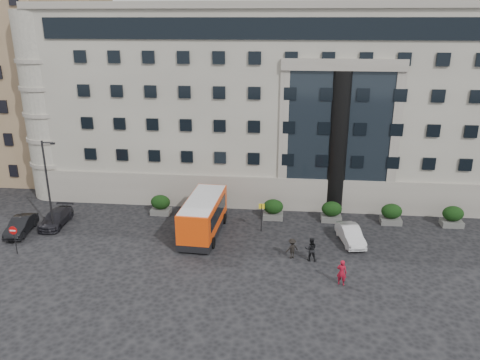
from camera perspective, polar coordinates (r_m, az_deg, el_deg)
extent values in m
plane|color=black|center=(36.46, -6.66, -9.17)|extent=(120.00, 120.00, 0.00)
cube|color=gray|center=(53.95, 4.40, 10.28)|extent=(44.00, 24.00, 18.00)
cylinder|color=black|center=(43.19, 11.83, 4.34)|extent=(1.80, 1.80, 13.00)
cube|color=#896E4F|center=(60.60, -25.83, 10.39)|extent=(14.00, 14.00, 20.00)
cube|color=brown|center=(77.64, -21.01, 13.26)|extent=(13.00, 13.00, 22.00)
cube|color=#565654|center=(44.11, -9.60, -3.79)|extent=(1.80, 1.20, 0.50)
ellipsoid|color=black|center=(43.77, -9.67, -2.67)|extent=(1.80, 1.26, 1.34)
cube|color=#565654|center=(43.05, -2.90, -4.11)|extent=(1.80, 1.20, 0.50)
ellipsoid|color=black|center=(42.70, -2.92, -2.98)|extent=(1.80, 1.26, 1.34)
cube|color=#565654|center=(42.61, 4.05, -4.39)|extent=(1.80, 1.20, 0.50)
ellipsoid|color=black|center=(42.26, 4.08, -3.25)|extent=(1.80, 1.26, 1.34)
cube|color=#565654|center=(42.80, 11.04, -4.61)|extent=(1.80, 1.20, 0.50)
ellipsoid|color=black|center=(42.45, 11.12, -3.47)|extent=(1.80, 1.26, 1.34)
cube|color=#565654|center=(43.61, 17.88, -4.75)|extent=(1.80, 1.20, 0.50)
ellipsoid|color=black|center=(43.26, 18.00, -3.64)|extent=(1.80, 1.26, 1.34)
cube|color=#565654|center=(45.01, 24.38, -4.83)|extent=(1.80, 1.20, 0.50)
ellipsoid|color=black|center=(44.68, 24.54, -3.75)|extent=(1.80, 1.26, 1.34)
cylinder|color=#262628|center=(41.57, -22.34, -0.90)|extent=(0.16, 0.16, 8.00)
cylinder|color=#262628|center=(40.30, -22.45, 4.23)|extent=(0.90, 0.12, 0.12)
cube|color=black|center=(40.11, -21.87, 4.16)|extent=(0.35, 0.18, 0.14)
cylinder|color=#262628|center=(39.68, 2.63, -4.62)|extent=(0.08, 0.08, 2.50)
cube|color=yellow|center=(39.27, 2.65, -3.21)|extent=(0.50, 0.06, 0.45)
cylinder|color=#262628|center=(39.93, -25.72, -6.70)|extent=(0.08, 0.08, 2.20)
cylinder|color=red|center=(39.53, -25.94, -5.55)|extent=(0.64, 0.05, 0.64)
cube|color=white|center=(39.50, -25.97, -5.57)|extent=(0.45, 0.04, 0.10)
cube|color=#EE420B|center=(39.02, -4.50, -4.14)|extent=(2.97, 7.65, 2.57)
cube|color=black|center=(39.59, -4.45, -5.99)|extent=(3.01, 7.69, 0.55)
cube|color=black|center=(38.92, -4.51, -3.79)|extent=(2.94, 6.00, 1.13)
cube|color=silver|center=(38.56, -4.55, -2.46)|extent=(2.82, 7.27, 0.18)
cylinder|color=black|center=(37.80, -7.21, -7.35)|extent=(0.33, 0.91, 0.90)
cylinder|color=black|center=(37.21, -3.35, -7.67)|extent=(0.33, 0.91, 0.90)
cylinder|color=black|center=(42.01, -5.42, -4.49)|extent=(0.33, 0.91, 0.90)
cylinder|color=black|center=(41.48, -1.95, -4.73)|extent=(0.33, 0.91, 0.90)
cube|color=maroon|center=(54.36, -19.82, 1.25)|extent=(2.77, 3.96, 2.59)
cube|color=maroon|center=(52.08, -20.72, -0.09)|extent=(2.44, 1.89, 1.76)
cube|color=black|center=(51.33, -21.03, 0.03)|extent=(1.97, 0.33, 0.83)
cylinder|color=black|center=(52.82, -21.74, -0.83)|extent=(0.36, 0.89, 0.87)
cylinder|color=black|center=(52.02, -19.41, -0.84)|extent=(0.36, 0.89, 0.87)
cylinder|color=black|center=(55.84, -20.52, 0.36)|extent=(0.36, 0.89, 0.87)
cylinder|color=black|center=(55.08, -18.30, 0.36)|extent=(0.36, 0.89, 0.87)
imported|color=black|center=(43.67, -25.14, -5.04)|extent=(2.00, 4.31, 1.37)
imported|color=black|center=(44.15, -21.51, -4.34)|extent=(2.02, 4.52, 1.29)
imported|color=black|center=(54.11, -16.69, 0.59)|extent=(3.38, 5.95, 1.57)
imported|color=silver|center=(39.00, 13.30, -6.50)|extent=(2.21, 4.35, 1.37)
imported|color=maroon|center=(32.95, 12.30, -10.95)|extent=(0.77, 0.62, 1.85)
imported|color=black|center=(35.59, 8.64, -8.32)|extent=(0.93, 0.74, 1.86)
imported|color=black|center=(35.79, 6.36, -8.29)|extent=(1.18, 1.02, 1.59)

